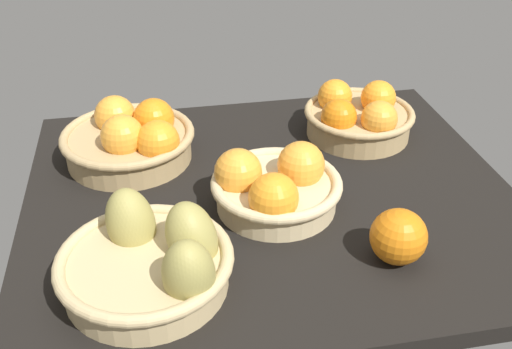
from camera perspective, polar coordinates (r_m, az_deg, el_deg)
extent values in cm
cube|color=black|center=(103.48, 1.45, -2.42)|extent=(84.00, 72.00, 3.00)
cylinder|color=tan|center=(113.50, -12.14, 2.64)|extent=(23.11, 23.11, 5.11)
torus|color=tan|center=(112.28, -12.29, 3.77)|extent=(24.78, 24.78, 1.67)
sphere|color=orange|center=(106.44, -9.43, 3.16)|extent=(7.76, 7.76, 7.76)
sphere|color=#F49E33|center=(107.88, -12.78, 3.65)|extent=(7.76, 7.76, 7.76)
sphere|color=orange|center=(113.46, -9.82, 5.34)|extent=(7.76, 7.76, 7.76)
sphere|color=#F49E33|center=(116.12, -13.44, 5.54)|extent=(7.76, 7.76, 7.76)
cylinder|color=#D3BC8C|center=(98.14, 2.00, -1.92)|extent=(19.88, 19.88, 4.54)
torus|color=#D3BC8C|center=(96.88, 2.03, -0.82)|extent=(21.73, 21.73, 1.85)
sphere|color=#F49E33|center=(96.45, -1.73, 0.22)|extent=(7.93, 7.93, 7.93)
sphere|color=#F49E33|center=(97.88, 4.36, 0.94)|extent=(7.93, 7.93, 7.93)
sphere|color=orange|center=(90.99, 1.71, -2.26)|extent=(7.93, 7.93, 7.93)
cylinder|color=tan|center=(121.18, 9.83, 4.89)|extent=(20.50, 20.50, 4.98)
torus|color=tan|center=(120.07, 9.94, 5.94)|extent=(21.93, 21.93, 1.43)
sphere|color=orange|center=(121.46, 11.72, 7.26)|extent=(6.99, 6.99, 6.99)
sphere|color=orange|center=(121.65, 7.62, 7.48)|extent=(6.99, 6.99, 6.99)
sphere|color=#F49E33|center=(115.16, 11.80, 5.29)|extent=(6.99, 6.99, 6.99)
sphere|color=orange|center=(115.32, 7.99, 5.55)|extent=(6.99, 6.99, 6.99)
cylinder|color=tan|center=(84.31, -10.54, -9.24)|extent=(22.75, 22.75, 4.72)
torus|color=tan|center=(82.78, -10.71, -8.02)|extent=(24.59, 24.59, 1.84)
ellipsoid|color=#9E934C|center=(86.91, -11.96, -4.67)|extent=(11.15, 11.38, 12.27)
ellipsoid|color=#9E934C|center=(82.49, -6.20, -6.07)|extent=(11.79, 12.27, 12.44)
ellipsoid|color=#9E934C|center=(77.49, -6.48, -9.63)|extent=(9.68, 10.64, 12.46)
sphere|color=orange|center=(88.43, 13.58, -5.85)|extent=(8.37, 8.37, 8.37)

